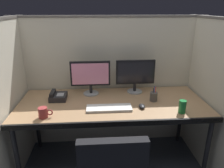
# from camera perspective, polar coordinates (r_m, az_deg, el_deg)

# --- Properties ---
(cubicle_partition_rear) EXTENTS (2.21, 0.06, 1.57)m
(cubicle_partition_rear) POSITION_cam_1_polar(r_m,az_deg,el_deg) (2.56, -0.64, 0.27)
(cubicle_partition_rear) COLOR beige
(cubicle_partition_rear) RESTS_ON ground
(cubicle_partition_left) EXTENTS (0.06, 1.41, 1.57)m
(cubicle_partition_left) POSITION_cam_1_polar(r_m,az_deg,el_deg) (2.22, -26.33, -5.13)
(cubicle_partition_left) COLOR beige
(cubicle_partition_left) RESTS_ON ground
(cubicle_partition_right) EXTENTS (0.06, 1.41, 1.57)m
(cubicle_partition_right) POSITION_cam_1_polar(r_m,az_deg,el_deg) (2.35, 25.35, -3.65)
(cubicle_partition_right) COLOR beige
(cubicle_partition_right) RESTS_ON ground
(desk) EXTENTS (1.90, 0.80, 0.74)m
(desk) POSITION_cam_1_polar(r_m,az_deg,el_deg) (2.18, 0.12, -6.24)
(desk) COLOR #997551
(desk) RESTS_ON ground
(monitor_left) EXTENTS (0.43, 0.17, 0.37)m
(monitor_left) POSITION_cam_1_polar(r_m,az_deg,el_deg) (2.31, -5.85, 2.28)
(monitor_left) COLOR gray
(monitor_left) RESTS_ON desk
(monitor_right) EXTENTS (0.43, 0.17, 0.37)m
(monitor_right) POSITION_cam_1_polar(r_m,az_deg,el_deg) (2.36, 6.30, 2.69)
(monitor_right) COLOR gray
(monitor_right) RESTS_ON desk
(keyboard_main) EXTENTS (0.43, 0.15, 0.02)m
(keyboard_main) POSITION_cam_1_polar(r_m,az_deg,el_deg) (2.02, -0.78, -6.51)
(keyboard_main) COLOR silver
(keyboard_main) RESTS_ON desk
(computer_mouse) EXTENTS (0.06, 0.10, 0.04)m
(computer_mouse) POSITION_cam_1_polar(r_m,az_deg,el_deg) (2.07, 8.07, -5.96)
(computer_mouse) COLOR black
(computer_mouse) RESTS_ON desk
(desk_phone) EXTENTS (0.17, 0.19, 0.09)m
(desk_phone) POSITION_cam_1_polar(r_m,az_deg,el_deg) (2.29, -14.42, -3.24)
(desk_phone) COLOR black
(desk_phone) RESTS_ON desk
(soda_can) EXTENTS (0.07, 0.07, 0.12)m
(soda_can) POSITION_cam_1_polar(r_m,az_deg,el_deg) (2.04, 18.44, -5.84)
(soda_can) COLOR #197233
(soda_can) RESTS_ON desk
(pen_cup) EXTENTS (0.08, 0.08, 0.16)m
(pen_cup) POSITION_cam_1_polar(r_m,az_deg,el_deg) (2.22, 11.16, -3.34)
(pen_cup) COLOR #4C4742
(pen_cup) RESTS_ON desk
(coffee_mug) EXTENTS (0.13, 0.08, 0.09)m
(coffee_mug) POSITION_cam_1_polar(r_m,az_deg,el_deg) (1.96, -18.02, -7.34)
(coffee_mug) COLOR #993333
(coffee_mug) RESTS_ON desk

